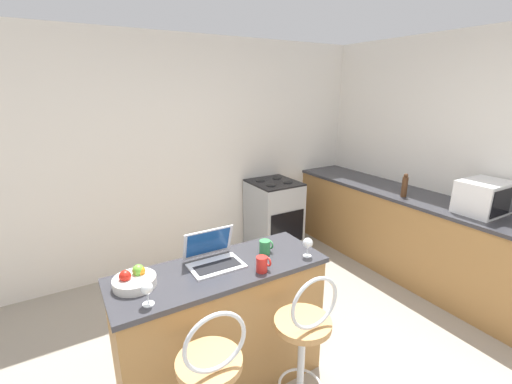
% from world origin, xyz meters
% --- Properties ---
extents(wall_back, '(12.00, 0.06, 2.60)m').
position_xyz_m(wall_back, '(0.00, 2.64, 1.30)').
color(wall_back, silver).
rests_on(wall_back, ground_plane).
extents(breakfast_bar, '(1.40, 0.51, 0.93)m').
position_xyz_m(breakfast_bar, '(-0.36, 0.70, 0.47)').
color(breakfast_bar, '#9E703D').
rests_on(breakfast_bar, ground_plane).
extents(counter_right, '(0.64, 3.14, 0.93)m').
position_xyz_m(counter_right, '(2.12, 1.05, 0.47)').
color(counter_right, '#9E703D').
rests_on(counter_right, ground_plane).
extents(bar_stool_far, '(0.40, 0.40, 1.07)m').
position_xyz_m(bar_stool_far, '(-0.06, 0.19, 0.51)').
color(bar_stool_far, silver).
rests_on(bar_stool_far, ground_plane).
extents(laptop, '(0.34, 0.28, 0.22)m').
position_xyz_m(laptop, '(-0.37, 0.78, 0.99)').
color(laptop, silver).
rests_on(laptop, breakfast_bar).
extents(microwave, '(0.45, 0.35, 0.30)m').
position_xyz_m(microwave, '(2.16, 0.39, 1.08)').
color(microwave, white).
rests_on(microwave, counter_right).
extents(stove_range, '(0.56, 0.61, 0.94)m').
position_xyz_m(stove_range, '(1.11, 2.29, 0.46)').
color(stove_range, '#9EA3A8').
rests_on(stove_range, ground_plane).
extents(wine_glass_tall, '(0.07, 0.07, 0.13)m').
position_xyz_m(wine_glass_tall, '(-0.85, 0.54, 1.02)').
color(wine_glass_tall, silver).
rests_on(wine_glass_tall, breakfast_bar).
extents(pepper_mill, '(0.06, 0.06, 0.25)m').
position_xyz_m(pepper_mill, '(1.97, 1.08, 1.05)').
color(pepper_mill, '#4C2D19').
rests_on(pepper_mill, counter_right).
extents(mug_red, '(0.09, 0.07, 0.10)m').
position_xyz_m(mug_red, '(-0.15, 0.52, 0.98)').
color(mug_red, red).
rests_on(mug_red, breakfast_bar).
extents(mug_green, '(0.10, 0.08, 0.09)m').
position_xyz_m(mug_green, '(0.00, 0.73, 0.98)').
color(mug_green, '#338447').
rests_on(mug_green, breakfast_bar).
extents(fruit_bowl, '(0.25, 0.25, 0.11)m').
position_xyz_m(fruit_bowl, '(-0.88, 0.77, 0.97)').
color(fruit_bowl, silver).
rests_on(fruit_bowl, breakfast_bar).
extents(wine_glass_short, '(0.07, 0.07, 0.14)m').
position_xyz_m(wine_glass_short, '(0.23, 0.54, 1.02)').
color(wine_glass_short, silver).
rests_on(wine_glass_short, breakfast_bar).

